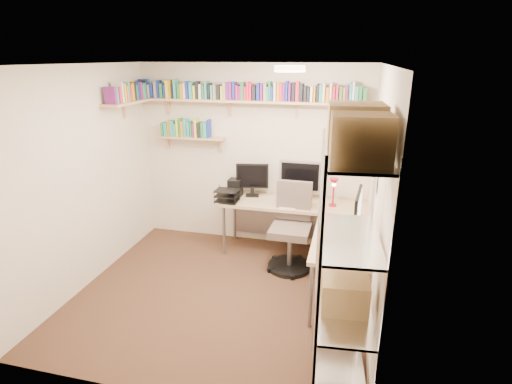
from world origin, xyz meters
TOP-DOWN VIEW (x-y plane):
  - ground at (0.00, 0.00)m, footprint 3.20×3.20m
  - room_shell at (0.00, 0.00)m, footprint 3.24×3.04m
  - wall_shelves at (-0.43, 1.30)m, footprint 3.12×1.09m
  - corner_desk at (0.70, 0.94)m, footprint 1.97×1.88m
  - office_chair at (0.67, 0.81)m, footprint 0.58×0.59m
  - wire_rack at (1.36, -1.07)m, footprint 0.51×0.92m

SIDE VIEW (x-z plane):
  - ground at x=0.00m, z-range 0.00..0.00m
  - office_chair at x=0.67m, z-range -0.09..1.01m
  - corner_desk at x=0.70m, z-range 0.09..1.37m
  - room_shell at x=0.00m, z-range 0.29..2.81m
  - wire_rack at x=1.36m, z-range 0.44..2.71m
  - wall_shelves at x=-0.43m, z-range 1.63..2.42m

